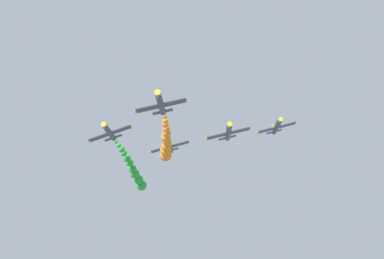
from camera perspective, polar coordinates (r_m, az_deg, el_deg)
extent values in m
cylinder|color=#333842|center=(78.11, -4.04, 3.25)|extent=(1.32, 9.00, 1.32)
cone|color=yellow|center=(73.37, -4.42, 4.62)|extent=(1.25, 1.20, 1.25)
cube|color=#333842|center=(78.45, -3.99, 3.08)|extent=(9.01, 1.90, 2.21)
cylinder|color=yellow|center=(78.50, -0.71, 3.82)|extent=(0.43, 1.40, 0.43)
cylinder|color=yellow|center=(78.67, -7.26, 2.33)|extent=(0.43, 1.40, 0.43)
cube|color=#333842|center=(81.87, -3.77, 2.31)|extent=(3.75, 1.20, 1.02)
cube|color=yellow|center=(82.28, -3.90, 2.87)|extent=(0.49, 1.10, 1.59)
ellipsoid|color=black|center=(76.62, -4.24, 4.05)|extent=(0.94, 2.20, 0.86)
sphere|color=orange|center=(84.70, -3.55, 1.67)|extent=(0.93, 0.93, 0.93)
sphere|color=orange|center=(86.52, -3.47, 1.10)|extent=(1.03, 1.03, 1.03)
sphere|color=orange|center=(88.41, -3.46, 0.67)|extent=(1.38, 1.38, 1.38)
sphere|color=orange|center=(90.21, -3.34, 0.09)|extent=(1.55, 1.55, 1.55)
sphere|color=orange|center=(92.03, -3.28, -0.46)|extent=(1.79, 1.79, 1.79)
sphere|color=orange|center=(93.87, -3.39, -1.03)|extent=(2.04, 2.04, 2.04)
sphere|color=orange|center=(95.73, -3.27, -1.47)|extent=(2.07, 2.07, 2.07)
sphere|color=orange|center=(97.51, -3.30, -2.11)|extent=(2.32, 2.32, 2.32)
sphere|color=orange|center=(99.34, -3.39, -2.68)|extent=(2.60, 2.60, 2.60)
sphere|color=orange|center=(101.13, -3.41, -3.32)|extent=(2.71, 2.71, 2.71)
cylinder|color=#333842|center=(91.17, 4.69, -0.38)|extent=(1.32, 9.00, 1.32)
cone|color=yellow|center=(86.30, 4.85, 0.59)|extent=(1.26, 1.20, 1.26)
cube|color=#333842|center=(91.53, 4.69, -0.51)|extent=(8.99, 1.90, 2.30)
cylinder|color=yellow|center=(92.18, 7.45, 0.15)|extent=(0.43, 1.40, 0.43)
cylinder|color=yellow|center=(91.10, 1.89, -1.17)|extent=(0.43, 1.40, 0.43)
cube|color=#333842|center=(95.02, 4.56, -1.04)|extent=(3.74, 1.20, 1.05)
cube|color=yellow|center=(95.35, 4.42, -0.54)|extent=(0.51, 1.10, 1.59)
ellipsoid|color=black|center=(89.58, 4.66, 0.25)|extent=(0.94, 2.20, 0.87)
cylinder|color=#333842|center=(93.13, -10.54, -0.39)|extent=(1.41, 9.00, 1.41)
cone|color=yellow|center=(88.37, -11.22, 0.55)|extent=(1.34, 1.20, 1.34)
cube|color=#333842|center=(93.47, -10.48, -0.52)|extent=(8.72, 1.90, 3.26)
cylinder|color=yellow|center=(93.11, -7.82, 0.41)|extent=(0.46, 1.40, 0.46)
cylinder|color=yellow|center=(94.05, -13.11, -1.44)|extent=(0.46, 1.40, 0.46)
cube|color=#333842|center=(96.90, -10.07, -1.04)|extent=(3.64, 1.20, 1.45)
cube|color=yellow|center=(97.29, -10.21, -0.57)|extent=(0.67, 1.10, 1.55)
ellipsoid|color=black|center=(91.61, -10.86, 0.21)|extent=(0.99, 2.20, 0.93)
sphere|color=green|center=(100.02, -9.73, -1.57)|extent=(0.83, 0.83, 0.83)
sphere|color=green|center=(102.10, -9.39, -2.04)|extent=(1.03, 1.03, 1.03)
sphere|color=green|center=(104.15, -9.02, -2.54)|extent=(1.44, 1.44, 1.44)
sphere|color=green|center=(106.25, -8.77, -3.03)|extent=(1.57, 1.57, 1.57)
sphere|color=green|center=(108.20, -8.33, -3.71)|extent=(1.76, 1.76, 1.76)
sphere|color=green|center=(110.25, -8.01, -4.23)|extent=(1.90, 1.90, 1.90)
sphere|color=green|center=(112.18, -7.66, -5.03)|extent=(2.06, 2.06, 2.06)
sphere|color=green|center=(114.22, -7.37, -5.64)|extent=(2.43, 2.43, 2.43)
sphere|color=green|center=(116.13, -6.87, -6.42)|extent=(2.41, 2.41, 2.41)
sphere|color=green|center=(118.12, -6.51, -7.14)|extent=(2.76, 2.76, 2.76)
cylinder|color=#333842|center=(103.29, -2.88, -2.14)|extent=(1.35, 9.00, 1.35)
cone|color=yellow|center=(98.39, -3.11, -1.37)|extent=(1.28, 1.20, 1.28)
cube|color=#333842|center=(103.65, -2.85, -2.25)|extent=(8.92, 1.90, 2.60)
cylinder|color=yellow|center=(103.72, -0.40, -1.58)|extent=(0.44, 1.40, 0.44)
cylinder|color=yellow|center=(103.79, -5.31, -2.90)|extent=(0.44, 1.40, 0.44)
cube|color=#333842|center=(107.16, -2.73, -2.66)|extent=(3.71, 1.20, 1.18)
cube|color=yellow|center=(107.50, -2.84, -2.22)|extent=(0.56, 1.10, 1.58)
ellipsoid|color=black|center=(101.69, -3.03, -1.62)|extent=(0.96, 2.20, 0.89)
cylinder|color=#333842|center=(105.01, 10.83, 0.35)|extent=(1.34, 9.00, 1.34)
cone|color=yellow|center=(100.22, 11.27, 1.21)|extent=(1.27, 1.20, 1.27)
cube|color=#333842|center=(105.36, 10.81, 0.23)|extent=(8.96, 1.90, 2.46)
cylinder|color=yellow|center=(106.50, 13.14, 0.84)|extent=(0.44, 1.40, 0.44)
cylinder|color=yellow|center=(104.41, 8.43, -0.39)|extent=(0.44, 1.40, 0.44)
cube|color=#333842|center=(108.80, 10.50, -0.26)|extent=(3.73, 1.20, 1.12)
cube|color=yellow|center=(109.11, 10.35, 0.17)|extent=(0.53, 1.10, 1.58)
ellipsoid|color=black|center=(103.44, 10.89, 0.90)|extent=(0.95, 2.20, 0.88)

